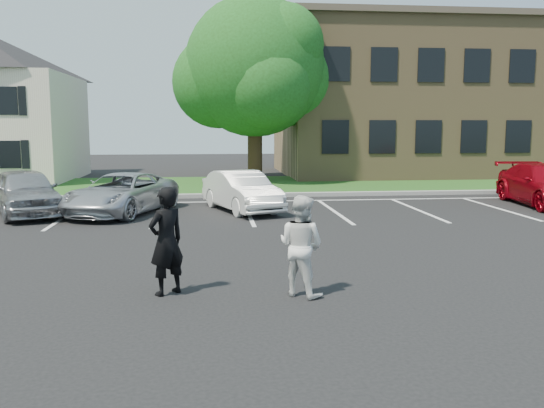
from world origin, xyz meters
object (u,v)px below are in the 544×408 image
Objects in this scene: office_building at (474,100)px; man_black_suit at (166,241)px; car_silver_west at (25,192)px; car_white_sedan at (242,191)px; man_white_shirt at (301,246)px; car_silver_minivan at (122,194)px; tree at (256,70)px.

man_black_suit is (-15.93, -22.70, -3.26)m from office_building.
man_black_suit is 0.42× the size of car_silver_west.
man_black_suit is 9.29m from car_white_sedan.
car_silver_west is (-7.14, 9.29, -0.11)m from man_white_shirt.
car_silver_minivan is at bearing -142.60° from office_building.
man_white_shirt is at bearing -92.55° from tree.
office_building is at bearing 18.37° from tree.
tree reaches higher than car_silver_minivan.
tree is (-12.91, -4.29, 1.19)m from office_building.
car_silver_west reaches higher than car_silver_minivan.
car_white_sedan is (-0.43, 9.40, -0.18)m from man_white_shirt.
man_white_shirt is 0.39× the size of car_silver_west.
man_black_suit is 0.46× the size of car_white_sedan.
car_silver_minivan is (-2.03, 8.96, -0.26)m from man_black_suit.
car_silver_minivan is 1.16× the size of car_white_sedan.
man_white_shirt reaches higher than car_silver_west.
tree reaches higher than office_building.
office_building reaches higher than man_white_shirt.
office_building is 27.92m from man_black_suit.
car_silver_west is (-20.88, -13.69, -3.43)m from office_building.
man_white_shirt is at bearing -120.88° from office_building.
man_black_suit is at bearing -120.52° from car_white_sedan.
car_silver_west is at bearing -159.61° from car_silver_minivan.
tree is 2.23× the size of car_white_sedan.
tree is 2.06× the size of car_silver_west.
office_building is 26.98m from man_white_shirt.
man_black_suit is 1.08× the size of man_white_shirt.
car_white_sedan is at bearing -24.81° from car_silver_west.
man_black_suit is 2.21m from man_white_shirt.
man_black_suit is at bearing -56.02° from car_silver_minivan.
car_white_sedan is at bearing -136.23° from office_building.
man_black_suit is 0.39× the size of car_silver_minivan.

